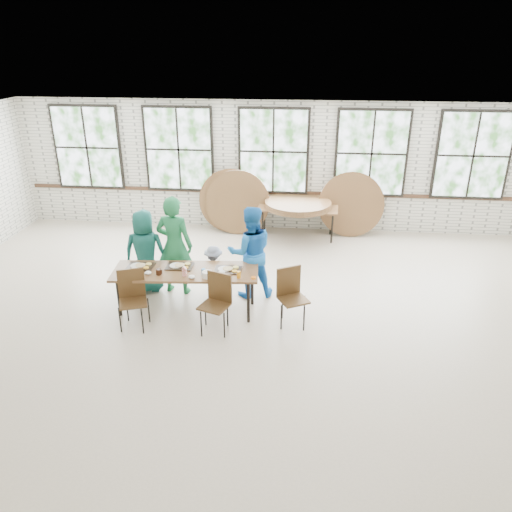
{
  "coord_description": "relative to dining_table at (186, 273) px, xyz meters",
  "views": [
    {
      "loc": [
        0.72,
        -6.9,
        4.32
      ],
      "look_at": [
        0.0,
        0.4,
        1.05
      ],
      "focal_mm": 35.0,
      "sensor_mm": 36.0,
      "label": 1
    }
  ],
  "objects": [
    {
      "name": "room",
      "position": [
        1.17,
        4.05,
        1.14
      ],
      "size": [
        12.0,
        12.0,
        12.0
      ],
      "color": "beige",
      "rests_on": "ground"
    },
    {
      "name": "dining_table",
      "position": [
        0.0,
        0.0,
        0.0
      ],
      "size": [
        2.46,
        0.99,
        0.74
      ],
      "rotation": [
        0.0,
        0.0,
        0.08
      ],
      "color": "brown",
      "rests_on": "ground"
    },
    {
      "name": "chair_near_left",
      "position": [
        -0.74,
        -0.54,
        -0.13
      ],
      "size": [
        0.53,
        0.52,
        0.95
      ],
      "rotation": [
        0.0,
        0.0,
        0.35
      ],
      "color": "#483018",
      "rests_on": "ground"
    },
    {
      "name": "chair_near_right",
      "position": [
        0.61,
        -0.53,
        -0.13
      ],
      "size": [
        0.53,
        0.53,
        0.95
      ],
      "rotation": [
        0.0,
        0.0,
        -0.35
      ],
      "color": "#483018",
      "rests_on": "ground"
    },
    {
      "name": "chair_spare",
      "position": [
        1.76,
        -0.21,
        -0.13
      ],
      "size": [
        0.56,
        0.56,
        0.95
      ],
      "rotation": [
        0.0,
        0.0,
        0.5
      ],
      "color": "#483018",
      "rests_on": "ground"
    },
    {
      "name": "adult_teal",
      "position": [
        -0.88,
        0.65,
        0.08
      ],
      "size": [
        0.8,
        0.56,
        1.53
      ],
      "primitive_type": "imported",
      "rotation": [
        0.0,
        0.0,
        3.25
      ],
      "color": "#15534F",
      "rests_on": "ground"
    },
    {
      "name": "adult_green",
      "position": [
        -0.34,
        0.65,
        0.22
      ],
      "size": [
        0.72,
        0.52,
        1.81
      ],
      "primitive_type": "imported",
      "rotation": [
        0.0,
        0.0,
        3.0
      ],
      "color": "#1D6F3F",
      "rests_on": "ground"
    },
    {
      "name": "toddler",
      "position": [
        0.35,
        0.65,
        -0.23
      ],
      "size": [
        0.66,
        0.5,
        0.91
      ],
      "primitive_type": "imported",
      "rotation": [
        0.0,
        0.0,
        2.83
      ],
      "color": "#162447",
      "rests_on": "ground"
    },
    {
      "name": "adult_blue",
      "position": [
        1.01,
        0.65,
        0.15
      ],
      "size": [
        0.94,
        0.81,
        1.67
      ],
      "primitive_type": "imported",
      "rotation": [
        0.0,
        0.0,
        3.39
      ],
      "color": "blue",
      "rests_on": "ground"
    },
    {
      "name": "storage_table",
      "position": [
        1.78,
        3.52,
        -0.0
      ],
      "size": [
        1.84,
        0.86,
        0.74
      ],
      "rotation": [
        0.0,
        0.0,
        -0.06
      ],
      "color": "brown",
      "rests_on": "ground"
    },
    {
      "name": "tabletop_clutter",
      "position": [
        0.07,
        -0.04,
        0.08
      ],
      "size": [
        1.95,
        0.62,
        0.11
      ],
      "color": "black",
      "rests_on": "dining_table"
    },
    {
      "name": "round_tops_stacked",
      "position": [
        1.78,
        3.52,
        0.12
      ],
      "size": [
        1.5,
        1.5,
        0.13
      ],
      "color": "brown",
      "rests_on": "storage_table"
    },
    {
      "name": "round_tops_leaning",
      "position": [
        1.19,
        3.76,
        0.05
      ],
      "size": [
        4.29,
        0.38,
        1.49
      ],
      "color": "brown",
      "rests_on": "ground"
    }
  ]
}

